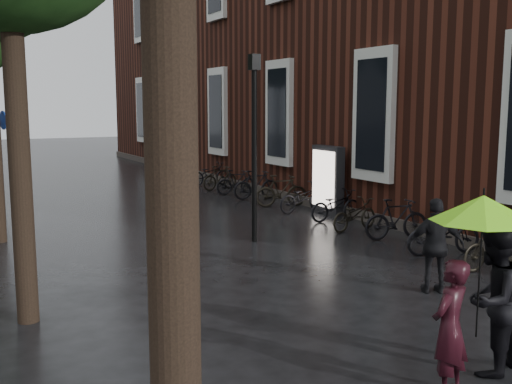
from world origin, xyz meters
TOP-DOWN VIEW (x-y plane):
  - brick_building at (10.47, 19.46)m, footprint 10.20×33.20m
  - person_burgundy at (-0.27, 2.25)m, footprint 0.66×0.53m
  - person_black at (0.63, 2.43)m, footprint 1.05×0.92m
  - lime_umbrella at (0.18, 2.26)m, footprint 1.19×1.19m
  - pedestrian_walking at (2.38, 5.08)m, footprint 1.06×0.82m
  - parked_bicycles at (4.64, 12.86)m, footprint 2.09×14.88m
  - ad_lightbox at (5.18, 12.27)m, footprint 0.31×1.37m
  - lamp_post at (1.50, 10.08)m, footprint 0.23×0.23m
  - cycle_sign at (-3.31, 17.06)m, footprint 0.16×0.56m

SIDE VIEW (x-z plane):
  - parked_bicycles at x=4.64m, z-range -0.05..0.99m
  - person_burgundy at x=-0.27m, z-range 0.00..1.58m
  - pedestrian_walking at x=2.38m, z-range 0.00..1.68m
  - person_black at x=0.63m, z-range 0.00..1.84m
  - ad_lightbox at x=5.18m, z-range 0.00..2.07m
  - cycle_sign at x=-3.31m, z-range 0.50..3.60m
  - lime_umbrella at x=0.18m, z-range 1.24..2.98m
  - lamp_post at x=1.50m, z-range 0.47..4.91m
  - brick_building at x=10.47m, z-range -0.01..11.99m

